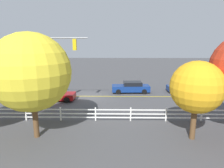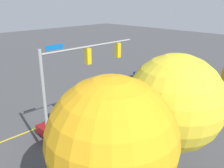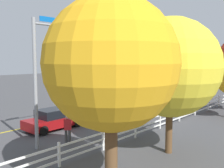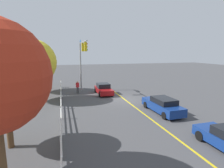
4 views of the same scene
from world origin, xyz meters
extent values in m
plane|color=#444447|center=(0.00, 0.00, 0.00)|extent=(120.00, 120.00, 0.00)
cube|color=gold|center=(-4.00, 0.00, 0.00)|extent=(28.00, 0.16, 0.01)
cylinder|color=gray|center=(6.45, 4.43, 3.52)|extent=(0.20, 0.20, 7.04)
cylinder|color=gray|center=(2.89, 4.43, 6.74)|extent=(7.12, 0.12, 0.12)
cube|color=#0C59B2|center=(5.55, 4.45, 7.02)|extent=(1.10, 0.03, 0.28)
cube|color=gold|center=(3.22, 4.43, 6.14)|extent=(0.32, 0.28, 1.00)
sphere|color=red|center=(3.22, 4.28, 6.46)|extent=(0.17, 0.17, 0.17)
sphere|color=orange|center=(3.22, 4.28, 6.14)|extent=(0.17, 0.17, 0.17)
sphere|color=#148C19|center=(3.22, 4.28, 5.82)|extent=(0.17, 0.17, 0.17)
cube|color=gold|center=(0.53, 4.43, 6.14)|extent=(0.32, 0.28, 1.00)
sphere|color=red|center=(0.53, 4.28, 6.46)|extent=(0.17, 0.17, 0.17)
sphere|color=orange|center=(0.53, 4.28, 6.14)|extent=(0.17, 0.17, 0.17)
sphere|color=#148C19|center=(0.53, 4.28, 5.82)|extent=(0.17, 0.17, 0.17)
cube|color=maroon|center=(3.42, 1.79, 0.53)|extent=(4.18, 1.75, 0.62)
cube|color=black|center=(3.62, 1.79, 1.13)|extent=(1.82, 1.58, 0.59)
cylinder|color=black|center=(2.00, 0.97, 0.32)|extent=(0.64, 0.22, 0.64)
cylinder|color=black|center=(2.00, 2.60, 0.32)|extent=(0.64, 0.22, 0.64)
cylinder|color=black|center=(4.84, 0.97, 0.32)|extent=(0.64, 0.22, 0.64)
cylinder|color=black|center=(4.84, 2.60, 0.32)|extent=(0.64, 0.22, 0.64)
cube|color=navy|center=(-5.19, -1.83, 0.59)|extent=(4.85, 1.91, 0.73)
cube|color=black|center=(-5.43, -1.84, 1.19)|extent=(2.36, 1.65, 0.48)
cylinder|color=black|center=(-3.59, -0.96, 0.32)|extent=(0.65, 0.24, 0.64)
cylinder|color=black|center=(-3.53, -2.57, 0.32)|extent=(0.65, 0.24, 0.64)
cylinder|color=black|center=(-6.85, -1.08, 0.32)|extent=(0.65, 0.24, 0.64)
cylinder|color=black|center=(-6.79, -2.69, 0.32)|extent=(0.65, 0.24, 0.64)
cylinder|color=black|center=(-10.72, -1.24, 0.32)|extent=(0.64, 0.23, 0.64)
cylinder|color=black|center=(-10.69, -2.86, 0.32)|extent=(0.64, 0.23, 0.64)
cylinder|color=#3F3F42|center=(4.78, 5.16, 0.42)|extent=(0.16, 0.16, 0.85)
cylinder|color=#3F3F42|center=(4.92, 5.01, 0.42)|extent=(0.16, 0.16, 0.85)
cube|color=red|center=(4.85, 5.09, 1.16)|extent=(0.46, 0.47, 0.62)
sphere|color=tan|center=(4.85, 5.09, 1.58)|extent=(0.22, 0.22, 0.22)
cube|color=white|center=(-10.22, 7.28, 0.57)|extent=(0.10, 0.10, 1.15)
cube|color=white|center=(-7.33, 7.28, 0.57)|extent=(0.10, 0.10, 1.15)
cube|color=white|center=(-4.44, 7.28, 0.57)|extent=(0.10, 0.10, 1.15)
cube|color=white|center=(-1.56, 7.28, 0.57)|extent=(0.10, 0.10, 1.15)
cube|color=white|center=(1.33, 7.28, 0.57)|extent=(0.10, 0.10, 1.15)
cube|color=white|center=(4.22, 7.28, 0.57)|extent=(0.10, 0.10, 1.15)
cube|color=white|center=(7.11, 7.28, 0.57)|extent=(0.10, 0.10, 1.15)
cube|color=white|center=(10.00, 7.28, 0.57)|extent=(0.10, 0.10, 1.15)
cube|color=white|center=(-3.00, 7.28, 0.95)|extent=(26.00, 0.06, 0.09)
cube|color=white|center=(-3.00, 7.28, 0.60)|extent=(26.00, 0.06, 0.09)
cube|color=white|center=(-3.00, 7.28, 0.28)|extent=(26.00, 0.06, 0.09)
cylinder|color=brown|center=(2.20, 10.08, 1.28)|extent=(0.36, 0.36, 2.57)
sphere|color=yellow|center=(2.20, 10.08, 4.47)|extent=(5.07, 5.07, 5.07)
cylinder|color=brown|center=(7.28, 10.60, 1.47)|extent=(0.46, 0.46, 2.95)
sphere|color=gold|center=(7.28, 10.60, 4.73)|extent=(4.75, 4.75, 4.75)
cylinder|color=brown|center=(-8.33, 10.19, 1.15)|extent=(0.36, 0.36, 2.30)
sphere|color=gold|center=(-8.33, 10.19, 3.56)|extent=(3.37, 3.37, 3.37)
camera|label=1|loc=(-3.12, 21.87, 6.29)|focal=30.21mm
camera|label=2|loc=(12.49, 15.82, 9.45)|focal=38.49mm
camera|label=3|loc=(13.96, 16.59, 4.88)|focal=41.48mm
camera|label=4|loc=(-19.49, 7.07, 5.63)|focal=28.84mm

